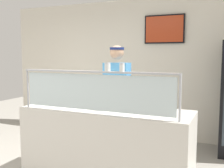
{
  "coord_description": "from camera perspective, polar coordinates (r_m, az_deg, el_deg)",
  "views": [
    {
      "loc": [
        2.49,
        -2.63,
        1.62
      ],
      "look_at": [
        1.13,
        0.39,
        1.26
      ],
      "focal_mm": 43.44,
      "sensor_mm": 36.0,
      "label": 1
    }
  ],
  "objects": [
    {
      "name": "worker_figure",
      "position": [
        4.11,
        1.06,
        -2.43
      ],
      "size": [
        0.41,
        0.5,
        1.76
      ],
      "color": "#23232D",
      "rests_on": "ground"
    },
    {
      "name": "pizza_tray",
      "position": [
        3.48,
        -1.73,
        -4.64
      ],
      "size": [
        0.47,
        0.47,
        0.04
      ],
      "color": "#9EA0A8",
      "rests_on": "serving_counter"
    },
    {
      "name": "prep_shelf",
      "position": [
        5.75,
        -9.62,
        -6.11
      ],
      "size": [
        0.7,
        0.55,
        0.81
      ],
      "primitive_type": "cube",
      "color": "#B7BABF",
      "rests_on": "ground"
    },
    {
      "name": "serving_counter",
      "position": [
        3.51,
        -1.31,
        -12.89
      ],
      "size": [
        2.12,
        0.72,
        0.95
      ],
      "primitive_type": "cube",
      "color": "silver",
      "rests_on": "ground"
    },
    {
      "name": "ground_plane",
      "position": [
        4.22,
        2.61,
        -16.38
      ],
      "size": [
        12.0,
        12.0,
        0.0
      ],
      "primitive_type": "plane",
      "color": "gray",
      "rests_on": "ground"
    },
    {
      "name": "pizza_server",
      "position": [
        3.47,
        -2.42,
        -4.29
      ],
      "size": [
        0.14,
        0.29,
        0.01
      ],
      "primitive_type": "cube",
      "rotation": [
        0.0,
        0.0,
        0.24
      ],
      "color": "#ADAFB7",
      "rests_on": "pizza_tray"
    },
    {
      "name": "pizza_box_stack",
      "position": [
        5.67,
        -9.71,
        -1.43
      ],
      "size": [
        0.46,
        0.44,
        0.13
      ],
      "color": "silver",
      "rests_on": "prep_shelf"
    },
    {
      "name": "shop_rear_unit",
      "position": [
        5.35,
        8.71,
        3.31
      ],
      "size": [
        6.52,
        0.13,
        2.7
      ],
      "color": "silver",
      "rests_on": "ground"
    },
    {
      "name": "sneeze_guard",
      "position": [
        3.07,
        -3.75,
        -0.67
      ],
      "size": [
        1.94,
        0.06,
        0.49
      ],
      "color": "#B2B5BC",
      "rests_on": "serving_counter"
    },
    {
      "name": "pepper_flake_shaker",
      "position": [
        2.91,
        2.11,
        3.4
      ],
      "size": [
        0.06,
        0.06,
        0.09
      ],
      "color": "white",
      "rests_on": "sneeze_guard"
    },
    {
      "name": "parmesan_shaker",
      "position": [
        2.98,
        -0.95,
        3.49
      ],
      "size": [
        0.07,
        0.07,
        0.09
      ],
      "color": "white",
      "rests_on": "sneeze_guard"
    }
  ]
}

